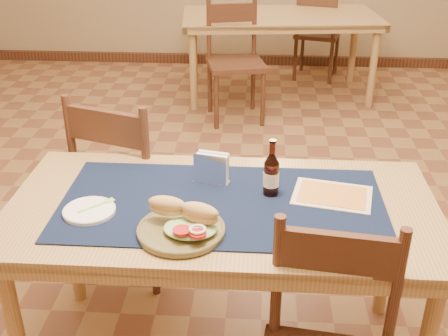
# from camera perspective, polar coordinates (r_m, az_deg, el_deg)

# --- Properties ---
(main_table) EXTENTS (1.60, 0.80, 0.75)m
(main_table) POSITION_cam_1_polar(r_m,az_deg,el_deg) (2.13, -0.18, -5.60)
(main_table) COLOR #A4834D
(main_table) RESTS_ON ground
(placemat) EXTENTS (1.20, 0.60, 0.01)m
(placemat) POSITION_cam_1_polar(r_m,az_deg,el_deg) (2.08, -0.18, -3.63)
(placemat) COLOR black
(placemat) RESTS_ON main_table
(baseboard) EXTENTS (6.00, 7.00, 0.10)m
(baseboard) POSITION_cam_1_polar(r_m,az_deg,el_deg) (3.14, 0.85, -7.15)
(baseboard) COLOR #4C291B
(baseboard) RESTS_ON ground
(back_table) EXTENTS (1.81, 1.04, 0.75)m
(back_table) POSITION_cam_1_polar(r_m,az_deg,el_deg) (5.22, 5.72, 14.38)
(back_table) COLOR #A4834D
(back_table) RESTS_ON ground
(chair_main_far) EXTENTS (0.58, 0.58, 0.98)m
(chair_main_far) POSITION_cam_1_polar(r_m,az_deg,el_deg) (2.77, -9.47, -1.36)
(chair_main_far) COLOR #4C291B
(chair_main_far) RESTS_ON ground
(chair_back_near) EXTENTS (0.54, 0.54, 0.97)m
(chair_back_near) POSITION_cam_1_polar(r_m,az_deg,el_deg) (4.70, 1.11, 10.95)
(chair_back_near) COLOR #4C291B
(chair_back_near) RESTS_ON ground
(chair_back_far) EXTENTS (0.51, 0.51, 0.90)m
(chair_back_far) POSITION_cam_1_polar(r_m,az_deg,el_deg) (5.79, 9.45, 13.41)
(chair_back_far) COLOR #4C291B
(chair_back_far) RESTS_ON ground
(sandwich_plate) EXTENTS (0.30, 0.30, 0.12)m
(sandwich_plate) POSITION_cam_1_polar(r_m,az_deg,el_deg) (1.90, -4.13, -5.78)
(sandwich_plate) COLOR brown
(sandwich_plate) RESTS_ON placemat
(side_plate) EXTENTS (0.19, 0.19, 0.02)m
(side_plate) POSITION_cam_1_polar(r_m,az_deg,el_deg) (2.08, -13.53, -4.20)
(side_plate) COLOR white
(side_plate) RESTS_ON placemat
(fork) EXTENTS (0.11, 0.11, 0.00)m
(fork) POSITION_cam_1_polar(r_m,az_deg,el_deg) (2.09, -12.55, -3.62)
(fork) COLOR #96E17B
(fork) RESTS_ON side_plate
(beer_bottle) EXTENTS (0.06, 0.06, 0.22)m
(beer_bottle) POSITION_cam_1_polar(r_m,az_deg,el_deg) (2.11, 4.82, -0.67)
(beer_bottle) COLOR #40140B
(beer_bottle) RESTS_ON placemat
(napkin_holder) EXTENTS (0.15, 0.08, 0.13)m
(napkin_holder) POSITION_cam_1_polar(r_m,az_deg,el_deg) (2.20, -1.28, -0.07)
(napkin_holder) COLOR white
(napkin_holder) RESTS_ON placemat
(menu_card) EXTENTS (0.33, 0.27, 0.01)m
(menu_card) POSITION_cam_1_polar(r_m,az_deg,el_deg) (2.17, 10.94, -2.71)
(menu_card) COLOR beige
(menu_card) RESTS_ON placemat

